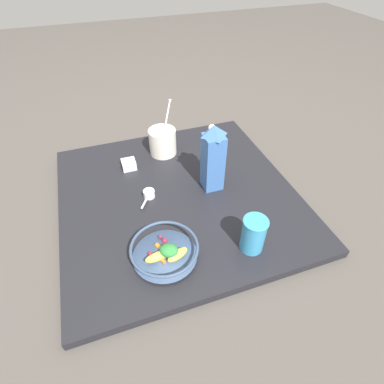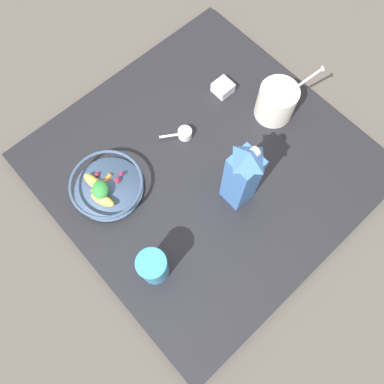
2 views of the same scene
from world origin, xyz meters
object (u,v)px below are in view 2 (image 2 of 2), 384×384
object	(u,v)px
fruit_bowl	(107,186)
milk_carton	(243,176)
drinking_cup	(153,267)
yogurt_tub	(277,101)
spice_jar	(223,88)

from	to	relation	value
fruit_bowl	milk_carton	size ratio (longest dim) A/B	0.79
fruit_bowl	drinking_cup	bearing A→B (deg)	169.44
fruit_bowl	yogurt_tub	world-z (taller)	yogurt_tub
yogurt_tub	spice_jar	distance (m)	0.19
milk_carton	drinking_cup	distance (m)	0.34
fruit_bowl	drinking_cup	size ratio (longest dim) A/B	1.70
fruit_bowl	drinking_cup	distance (m)	0.29
fruit_bowl	spice_jar	xyz separation A→B (m)	(0.03, -0.51, -0.02)
milk_carton	spice_jar	world-z (taller)	milk_carton
milk_carton	spice_jar	xyz separation A→B (m)	(0.30, -0.23, -0.12)
spice_jar	milk_carton	bearing A→B (deg)	142.88
drinking_cup	spice_jar	distance (m)	0.64
fruit_bowl	milk_carton	distance (m)	0.41
milk_carton	spice_jar	bearing A→B (deg)	-37.12
spice_jar	drinking_cup	bearing A→B (deg)	118.79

